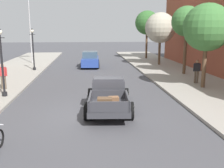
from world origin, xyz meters
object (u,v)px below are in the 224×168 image
object	(u,v)px
street_tree_third	(160,28)
pedestrian_sidewalk_right	(197,70)
flagpole	(31,12)
street_tree_farthest	(147,23)
hotrod_truck_gunmetal	(108,94)
street_lamp_near	(1,57)
car_background_blue	(90,60)
pedestrian_sidewalk_left	(3,75)
street_tree_nearest	(207,28)
street_lamp_far	(33,46)
street_tree_second	(187,22)

from	to	relation	value
street_tree_third	pedestrian_sidewalk_right	bearing A→B (deg)	-90.40
flagpole	street_tree_third	xyz separation A→B (m)	(13.78, -2.70, -1.73)
pedestrian_sidewalk_right	street_tree_farthest	size ratio (longest dim) A/B	0.27
hotrod_truck_gunmetal	street_tree_third	size ratio (longest dim) A/B	0.91
hotrod_truck_gunmetal	street_lamp_near	world-z (taller)	street_lamp_near
car_background_blue	pedestrian_sidewalk_right	bearing A→B (deg)	-53.07
hotrod_truck_gunmetal	street_tree_farthest	size ratio (longest dim) A/B	0.82
street_lamp_near	street_tree_third	size ratio (longest dim) A/B	0.70
car_background_blue	street_tree_farthest	bearing A→B (deg)	41.35
hotrod_truck_gunmetal	pedestrian_sidewalk_left	world-z (taller)	pedestrian_sidewalk_left
pedestrian_sidewalk_right	street_tree_nearest	xyz separation A→B (m)	(-0.13, -1.38, 2.91)
flagpole	street_tree_farthest	xyz separation A→B (m)	(13.80, 3.63, -1.06)
car_background_blue	street_lamp_far	size ratio (longest dim) A/B	1.13
street_tree_nearest	street_tree_third	size ratio (longest dim) A/B	0.98
street_tree_nearest	street_tree_third	xyz separation A→B (m)	(0.20, 11.41, 0.04)
street_tree_nearest	pedestrian_sidewalk_left	bearing A→B (deg)	176.97
street_lamp_far	street_tree_nearest	size ratio (longest dim) A/B	0.72
car_background_blue	pedestrian_sidewalk_left	size ratio (longest dim) A/B	2.64
hotrod_truck_gunmetal	street_tree_third	xyz separation A→B (m)	(6.73, 15.09, 3.28)
pedestrian_sidewalk_left	street_lamp_far	size ratio (longest dim) A/B	0.43
car_background_blue	street_tree_farthest	distance (m)	10.68
street_lamp_near	flagpole	xyz separation A→B (m)	(-1.29, 15.27, 3.39)
car_background_blue	street_tree_third	bearing A→B (deg)	1.75
pedestrian_sidewalk_left	street_tree_nearest	size ratio (longest dim) A/B	0.31
street_tree_nearest	car_background_blue	bearing A→B (deg)	122.93
car_background_blue	street_tree_third	xyz separation A→B (m)	(7.44, 0.23, 3.27)
pedestrian_sidewalk_right	street_lamp_near	distance (m)	12.74
hotrod_truck_gunmetal	car_background_blue	xyz separation A→B (m)	(-0.71, 14.87, 0.01)
pedestrian_sidewalk_left	street_tree_second	world-z (taller)	street_tree_second
street_tree_second	hotrod_truck_gunmetal	bearing A→B (deg)	-128.82
street_lamp_far	street_tree_nearest	world-z (taller)	street_tree_nearest
hotrod_truck_gunmetal	street_lamp_far	world-z (taller)	street_lamp_far
hotrod_truck_gunmetal	street_lamp_near	xyz separation A→B (m)	(-5.76, 2.53, 1.63)
pedestrian_sidewalk_left	street_tree_farthest	distance (m)	21.81
pedestrian_sidewalk_right	street_tree_farthest	xyz separation A→B (m)	(0.08, 16.37, 3.62)
car_background_blue	pedestrian_sidewalk_left	xyz separation A→B (m)	(-5.64, -10.50, 0.32)
street_lamp_near	flagpole	size ratio (longest dim) A/B	0.42
pedestrian_sidewalk_left	flagpole	xyz separation A→B (m)	(-0.70, 13.43, 4.68)
street_lamp_near	street_tree_farthest	world-z (taller)	street_tree_farthest
flagpole	street_tree_farthest	distance (m)	14.31
street_lamp_far	street_tree_nearest	bearing A→B (deg)	-34.66
street_lamp_near	flagpole	world-z (taller)	flagpole
street_lamp_near	street_lamp_far	size ratio (longest dim) A/B	1.00
pedestrian_sidewalk_left	street_lamp_near	distance (m)	2.32
car_background_blue	street_tree_second	xyz separation A→B (m)	(7.94, -5.87, 3.74)
hotrod_truck_gunmetal	car_background_blue	size ratio (longest dim) A/B	1.15
hotrod_truck_gunmetal	street_lamp_far	distance (m)	13.80
street_lamp_near	street_tree_second	xyz separation A→B (m)	(12.99, 6.47, 2.12)
flagpole	street_tree_second	xyz separation A→B (m)	(14.29, -8.80, -1.26)
hotrod_truck_gunmetal	pedestrian_sidewalk_left	size ratio (longest dim) A/B	3.05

